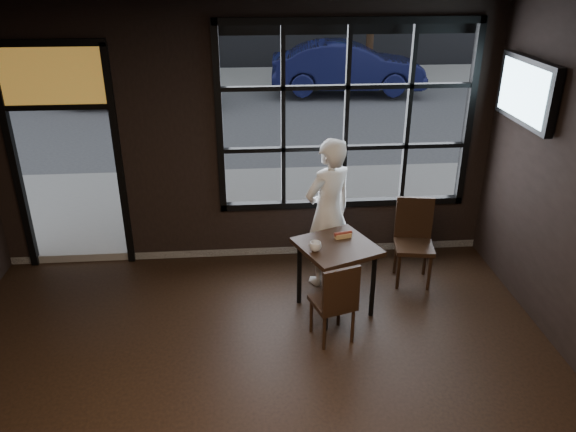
{
  "coord_description": "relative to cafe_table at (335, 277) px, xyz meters",
  "views": [
    {
      "loc": [
        -0.02,
        -2.94,
        3.55
      ],
      "look_at": [
        0.4,
        2.2,
        1.15
      ],
      "focal_mm": 35.0,
      "sensor_mm": 36.0,
      "label": 1
    }
  ],
  "objects": [
    {
      "name": "ceiling",
      "position": [
        -0.91,
        -2.2,
        2.81
      ],
      "size": [
        6.0,
        7.0,
        0.02
      ],
      "primitive_type": "cube",
      "color": "black",
      "rests_on": "ground"
    },
    {
      "name": "window_frame",
      "position": [
        0.29,
        1.3,
        1.4
      ],
      "size": [
        3.06,
        0.12,
        2.28
      ],
      "primitive_type": "cube",
      "color": "black",
      "rests_on": "ground"
    },
    {
      "name": "stained_transom",
      "position": [
        -3.01,
        1.3,
        1.95
      ],
      "size": [
        1.2,
        0.06,
        0.7
      ],
      "primitive_type": "cube",
      "color": "orange",
      "rests_on": "ground"
    },
    {
      "name": "street_asphalt",
      "position": [
        -0.91,
        21.8,
        -0.42
      ],
      "size": [
        60.0,
        41.0,
        0.04
      ],
      "primitive_type": "cube",
      "color": "#545456",
      "rests_on": "ground"
    },
    {
      "name": "cafe_table",
      "position": [
        0.0,
        0.0,
        0.0
      ],
      "size": [
        0.97,
        0.97,
        0.8
      ],
      "primitive_type": "cube",
      "rotation": [
        0.0,
        0.0,
        0.39
      ],
      "color": "black",
      "rests_on": "floor"
    },
    {
      "name": "chair_near",
      "position": [
        -0.11,
        -0.5,
        0.04
      ],
      "size": [
        0.48,
        0.48,
        0.89
      ],
      "primitive_type": "cube",
      "rotation": [
        0.0,
        0.0,
        3.44
      ],
      "color": "black",
      "rests_on": "floor"
    },
    {
      "name": "chair_window",
      "position": [
        1.0,
        0.5,
        0.1
      ],
      "size": [
        0.5,
        0.5,
        1.01
      ],
      "primitive_type": "cube",
      "rotation": [
        0.0,
        0.0,
        -0.16
      ],
      "color": "black",
      "rests_on": "floor"
    },
    {
      "name": "man",
      "position": [
        -0.01,
        0.61,
        0.48
      ],
      "size": [
        0.77,
        0.7,
        1.77
      ],
      "primitive_type": "imported",
      "rotation": [
        0.0,
        0.0,
        3.69
      ],
      "color": "white",
      "rests_on": "floor"
    },
    {
      "name": "hotdog",
      "position": [
        0.09,
        0.16,
        0.43
      ],
      "size": [
        0.21,
        0.13,
        0.06
      ],
      "primitive_type": null,
      "rotation": [
        0.0,
        0.0,
        0.25
      ],
      "color": "tan",
      "rests_on": "cafe_table"
    },
    {
      "name": "cup",
      "position": [
        -0.24,
        -0.11,
        0.44
      ],
      "size": [
        0.17,
        0.17,
        0.1
      ],
      "primitive_type": "imported",
      "rotation": [
        0.0,
        0.0,
        0.51
      ],
      "color": "silver",
      "rests_on": "cafe_table"
    },
    {
      "name": "tv",
      "position": [
        2.02,
        0.46,
        1.87
      ],
      "size": [
        0.13,
        1.15,
        0.68
      ],
      "primitive_type": "cube",
      "color": "black",
      "rests_on": "wall_right"
    },
    {
      "name": "navy_car",
      "position": [
        1.97,
        10.28,
        0.38
      ],
      "size": [
        4.23,
        1.73,
        1.36
      ],
      "primitive_type": "imported",
      "rotation": [
        0.0,
        0.0,
        1.5
      ],
      "color": "#10133A",
      "rests_on": "street_asphalt"
    },
    {
      "name": "maroon_car",
      "position": [
        -3.7,
        9.54,
        0.41
      ],
      "size": [
        4.42,
        2.49,
        1.42
      ],
      "primitive_type": "imported",
      "rotation": [
        0.0,
        0.0,
        1.37
      ],
      "color": "#5C2215",
      "rests_on": "street_asphalt"
    }
  ]
}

